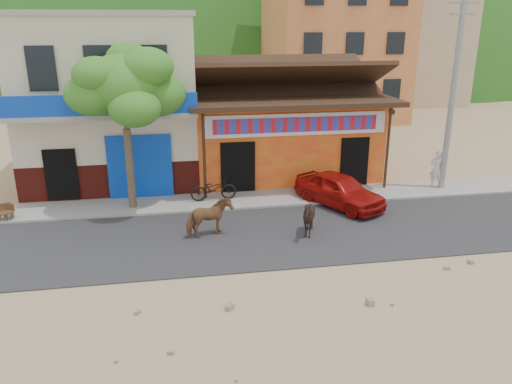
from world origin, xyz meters
TOP-DOWN VIEW (x-y plane):
  - ground at (0.00, 0.00)m, footprint 120.00×120.00m
  - road at (0.00, 2.50)m, footprint 60.00×5.00m
  - sidewalk at (0.00, 6.00)m, footprint 60.00×2.00m
  - dance_club at (2.00, 10.00)m, footprint 8.00×6.00m
  - cafe_building at (-5.50, 10.00)m, footprint 7.00×6.00m
  - apartment_front at (9.00, 24.00)m, footprint 9.00×9.00m
  - apartment_rear at (18.00, 30.00)m, footprint 8.00×8.00m
  - tree at (-4.60, 5.80)m, footprint 3.00×3.00m
  - utility_pole at (8.20, 6.00)m, footprint 0.24×0.24m
  - cow_tan at (-1.95, 2.73)m, footprint 1.67×1.20m
  - cow_dark at (1.30, 2.23)m, footprint 1.49×1.43m
  - red_car at (3.22, 4.80)m, footprint 3.20×4.04m
  - scooter at (-1.50, 6.04)m, footprint 1.84×0.76m
  - pedestrian at (8.00, 6.16)m, footprint 0.67×0.57m
  - cafe_chair_left at (-9.00, 5.30)m, footprint 0.58×0.58m
  - cafe_chair_right at (-9.00, 5.30)m, footprint 0.61×0.61m

SIDE VIEW (x-z plane):
  - ground at x=0.00m, z-range 0.00..0.00m
  - road at x=0.00m, z-range 0.00..0.04m
  - sidewalk at x=0.00m, z-range 0.00..0.12m
  - scooter at x=-1.50m, z-range 0.12..1.07m
  - cafe_chair_left at x=-9.00m, z-range 0.12..1.09m
  - cafe_chair_right at x=-9.00m, z-range 0.12..1.12m
  - cow_dark at x=1.30m, z-range 0.04..1.31m
  - cow_tan at x=-1.95m, z-range 0.04..1.32m
  - red_car at x=3.22m, z-range 0.04..1.33m
  - pedestrian at x=8.00m, z-range 0.12..1.70m
  - dance_club at x=2.00m, z-range 0.00..3.60m
  - tree at x=-4.60m, z-range 0.12..6.12m
  - cafe_building at x=-5.50m, z-range 0.00..7.00m
  - utility_pole at x=8.20m, z-range 0.12..8.12m
  - apartment_rear at x=18.00m, z-range 0.00..10.00m
  - apartment_front at x=9.00m, z-range 0.00..12.00m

